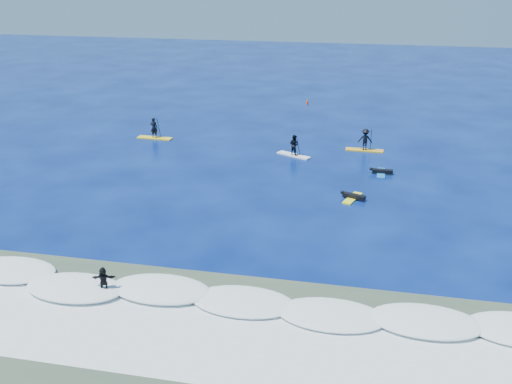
% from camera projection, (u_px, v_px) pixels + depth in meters
% --- Properties ---
extents(ground, '(160.00, 160.00, 0.00)m').
position_uv_depth(ground, '(263.00, 214.00, 35.12)').
color(ground, '#031149').
rests_on(ground, ground).
extents(shallow_water, '(90.00, 13.00, 0.01)m').
position_uv_depth(shallow_water, '(196.00, 357.00, 22.41)').
color(shallow_water, '#354939').
rests_on(shallow_water, ground).
extents(breaking_wave, '(40.00, 6.00, 0.30)m').
position_uv_depth(breaking_wave, '(222.00, 302.00, 26.04)').
color(breaking_wave, white).
rests_on(breaking_wave, ground).
extents(whitewater, '(34.00, 5.00, 0.02)m').
position_uv_depth(whitewater, '(203.00, 342.00, 23.32)').
color(whitewater, silver).
rests_on(whitewater, ground).
extents(sup_paddler_left, '(3.12, 0.91, 2.17)m').
position_uv_depth(sup_paddler_left, '(154.00, 131.00, 49.76)').
color(sup_paddler_left, yellow).
rests_on(sup_paddler_left, ground).
extents(sup_paddler_center, '(2.88, 1.90, 2.00)m').
position_uv_depth(sup_paddler_center, '(294.00, 147.00, 45.29)').
color(sup_paddler_center, white).
rests_on(sup_paddler_center, ground).
extents(sup_paddler_right, '(3.08, 0.84, 2.15)m').
position_uv_depth(sup_paddler_right, '(365.00, 141.00, 46.48)').
color(sup_paddler_right, gold).
rests_on(sup_paddler_right, ground).
extents(prone_paddler_near, '(1.68, 2.22, 0.45)m').
position_uv_depth(prone_paddler_near, '(353.00, 197.00, 37.26)').
color(prone_paddler_near, yellow).
rests_on(prone_paddler_near, ground).
extents(prone_paddler_far, '(1.71, 2.16, 0.45)m').
position_uv_depth(prone_paddler_far, '(381.00, 172.00, 41.66)').
color(prone_paddler_far, '#176BB3').
rests_on(prone_paddler_far, ground).
extents(wave_surfer, '(1.83, 0.89, 1.28)m').
position_uv_depth(wave_surfer, '(104.00, 281.00, 26.33)').
color(wave_surfer, white).
rests_on(wave_surfer, breaking_wave).
extents(marker_buoy, '(0.24, 0.24, 0.58)m').
position_uv_depth(marker_buoy, '(307.00, 102.00, 61.83)').
color(marker_buoy, '#FE4516').
rests_on(marker_buoy, ground).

